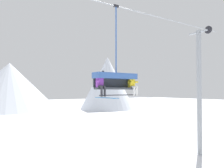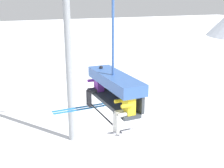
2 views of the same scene
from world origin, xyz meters
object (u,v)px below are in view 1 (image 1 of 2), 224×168
(skier_yellow, at_px, (133,85))
(chairlift_chair, at_px, (115,78))
(skier_purple, at_px, (101,84))
(lift_tower_far, at_px, (199,89))

(skier_yellow, bearing_deg, chairlift_chair, 167.49)
(skier_purple, bearing_deg, lift_tower_far, 5.81)
(chairlift_chair, distance_m, skier_yellow, 1.07)
(skier_yellow, bearing_deg, lift_tower_far, 7.46)
(lift_tower_far, distance_m, skier_purple, 9.15)
(lift_tower_far, height_order, skier_yellow, lift_tower_far)
(lift_tower_far, height_order, skier_purple, lift_tower_far)
(lift_tower_far, distance_m, chairlift_chair, 8.16)
(lift_tower_far, distance_m, skier_yellow, 7.18)
(lift_tower_far, height_order, chairlift_chair, lift_tower_far)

